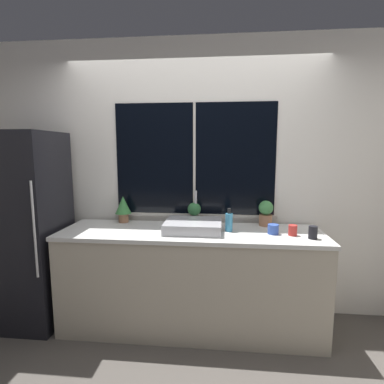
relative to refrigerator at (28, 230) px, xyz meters
name	(u,v)px	position (x,y,z in m)	size (l,w,h in m)	color
ground_plane	(187,348)	(1.52, -0.28, -0.90)	(14.00, 14.00, 0.00)	#4C4742
wall_back	(195,178)	(1.52, 0.43, 0.45)	(8.00, 0.09, 2.70)	silver
wall_left	(43,171)	(-0.58, 1.22, 0.45)	(0.06, 7.00, 2.70)	silver
wall_right	(376,174)	(3.62, 1.22, 0.45)	(0.06, 7.00, 2.70)	silver
counter	(191,279)	(1.52, 0.04, -0.44)	(2.34, 0.66, 0.92)	#B2A893
refrigerator	(28,230)	(0.00, 0.00, 0.00)	(0.60, 0.62, 1.80)	black
sink	(193,226)	(1.54, 0.05, 0.07)	(0.50, 0.47, 0.33)	#ADADB2
potted_plant_left	(123,207)	(0.82, 0.29, 0.17)	(0.16, 0.16, 0.26)	#9E6B4C
potted_plant_center	(194,212)	(1.53, 0.29, 0.14)	(0.13, 0.13, 0.21)	#9E6B4C
potted_plant_right	(266,212)	(2.21, 0.29, 0.15)	(0.14, 0.14, 0.24)	#9E6B4C
soap_bottle	(229,222)	(1.86, 0.06, 0.11)	(0.06, 0.06, 0.21)	teal
mug_black	(313,232)	(2.53, -0.10, 0.07)	(0.07, 0.07, 0.10)	black
mug_red	(293,230)	(2.39, -0.02, 0.07)	(0.07, 0.07, 0.09)	#B72D28
mug_blue	(273,229)	(2.24, 0.01, 0.06)	(0.09, 0.09, 0.08)	#3351AD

